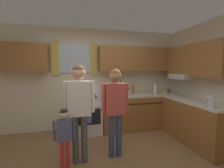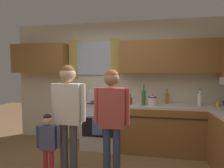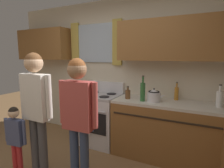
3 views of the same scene
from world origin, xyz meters
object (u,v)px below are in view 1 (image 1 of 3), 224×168
Objects in this scene: bottle_oil_amber at (133,89)px; mug_mustard_yellow at (166,92)px; stove_oven at (86,114)px; small_child at (64,132)px; water_pitcher at (211,101)px; bottle_wine_green at (120,90)px; mug_cobalt_blue at (168,91)px; stovetop_kettle at (126,92)px; bottle_squat_brown at (110,93)px; bottle_milk_white at (155,89)px; adult_holding_child at (79,102)px; adult_in_plaid at (115,102)px.

bottle_oil_amber is 0.90m from mug_mustard_yellow.
small_child is (-0.42, -1.37, 0.14)m from stove_oven.
bottle_oil_amber reaches higher than stove_oven.
bottle_oil_amber is 1.30× the size of water_pitcher.
bottle_wine_green is 3.28× the size of mug_mustard_yellow.
bottle_wine_green is at bearing -169.22° from mug_cobalt_blue.
stovetop_kettle is 1.24× the size of water_pitcher.
water_pitcher is (1.43, -1.53, 0.03)m from bottle_squat_brown.
bottle_oil_amber reaches higher than small_child.
mug_mustard_yellow is at bearing -1.73° from bottle_milk_white.
bottle_squat_brown reaches higher than stove_oven.
bottle_milk_white is 0.32× the size of small_child.
water_pitcher is (0.71, -1.79, 0.00)m from bottle_oil_amber.
adult_holding_child is at bearing -136.21° from stovetop_kettle.
bottle_wine_green is 1.26× the size of bottle_milk_white.
stove_oven is 9.58× the size of mug_cobalt_blue.
stove_oven is 2.79× the size of bottle_wine_green.
bottle_wine_green is 1.51m from adult_holding_child.
bottle_oil_amber is at bearing 43.41° from adult_holding_child.
bottle_squat_brown is 0.75× the size of stovetop_kettle.
bottle_squat_brown is 0.13× the size of adult_in_plaid.
bottle_oil_amber is 0.39m from stovetop_kettle.
bottle_milk_white is at bearing 3.59° from bottle_squat_brown.
water_pitcher is 0.14× the size of adult_holding_child.
adult_in_plaid is at bearing -146.02° from mug_mustard_yellow.
water_pitcher reaches higher than bottle_squat_brown.
adult_in_plaid is at bearing -70.07° from stove_oven.
bottle_milk_white is 0.51m from mug_cobalt_blue.
bottle_milk_white is (1.87, 0.01, 0.55)m from stove_oven.
stovetop_kettle is at bearing -174.58° from bottle_milk_white.
bottle_milk_white is 1.14× the size of stovetop_kettle.
bottle_oil_amber is (0.46, 0.30, -0.04)m from bottle_wine_green.
stove_oven reaches higher than small_child.
stove_oven is 2.63m from water_pitcher.
adult_holding_child is (-2.37, -1.22, 0.08)m from mug_mustard_yellow.
bottle_squat_brown is at bearing 56.11° from adult_holding_child.
bottle_milk_white is at bearing 95.11° from water_pitcher.
small_child is at bearing -135.29° from bottle_wine_green.
mug_cobalt_blue is at bearing 4.11° from stove_oven.
stove_oven is at bearing 81.36° from adult_holding_child.
bottle_wine_green is at bearing -175.08° from mug_mustard_yellow.
mug_mustard_yellow is (1.60, 0.07, -0.03)m from bottle_squat_brown.
adult_in_plaid is at bearing -140.43° from bottle_milk_white.
mug_cobalt_blue is (1.51, 0.29, -0.11)m from bottle_wine_green.
stove_oven reaches higher than mug_mustard_yellow.
bottle_milk_white is at bearing 30.82° from adult_holding_child.
stove_oven is at bearing 141.49° from water_pitcher.
adult_holding_child reaches higher than small_child.
adult_in_plaid reaches higher than bottle_wine_green.
stove_oven is at bearing 72.97° from small_child.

